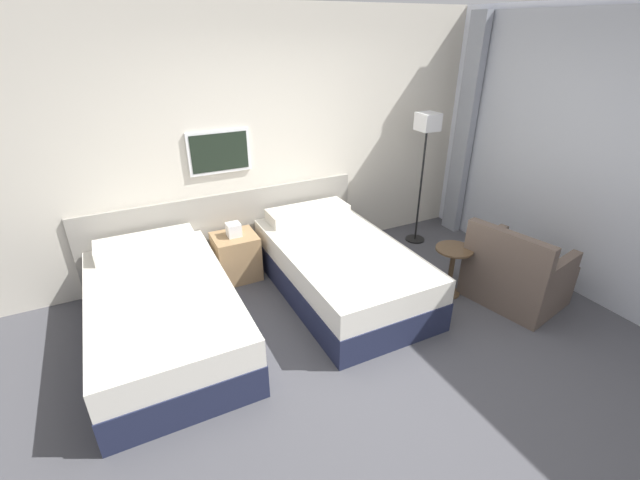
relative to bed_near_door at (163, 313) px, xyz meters
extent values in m
plane|color=#47474C|center=(1.48, -1.06, -0.28)|extent=(16.00, 16.00, 0.00)
cube|color=beige|center=(1.48, 1.06, 1.07)|extent=(10.00, 0.06, 2.70)
cube|color=gray|center=(0.86, 1.01, 0.17)|extent=(3.03, 0.04, 0.88)
cube|color=white|center=(0.86, 1.01, 1.06)|extent=(0.64, 0.03, 0.44)
cube|color=black|center=(0.86, 1.00, 1.06)|extent=(0.58, 0.01, 0.38)
cube|color=white|center=(3.97, -1.26, 1.07)|extent=(0.06, 4.59, 2.70)
cube|color=#B2B7C1|center=(3.93, -1.26, 1.04)|extent=(0.03, 4.22, 2.64)
cube|color=#8E939E|center=(3.84, 0.68, 1.04)|extent=(0.10, 0.24, 2.64)
cube|color=#1E233D|center=(0.00, -0.03, -0.13)|extent=(1.14, 2.01, 0.29)
cube|color=silver|center=(0.00, -0.03, 0.14)|extent=(1.13, 1.99, 0.24)
cube|color=silver|center=(0.00, 0.75, 0.32)|extent=(0.91, 0.34, 0.13)
cube|color=#1E233D|center=(1.73, -0.03, -0.13)|extent=(1.14, 2.01, 0.29)
cube|color=silver|center=(1.73, -0.03, 0.14)|extent=(1.13, 1.99, 0.24)
cube|color=silver|center=(1.73, 0.75, 0.32)|extent=(0.91, 0.34, 0.13)
cube|color=#9E7A51|center=(0.86, 0.75, -0.03)|extent=(0.45, 0.41, 0.50)
cube|color=white|center=(0.86, 0.75, 0.29)|extent=(0.14, 0.14, 0.14)
cylinder|color=black|center=(3.18, 0.60, -0.27)|extent=(0.24, 0.24, 0.02)
cylinder|color=black|center=(3.18, 0.60, 0.44)|extent=(0.02, 0.02, 1.39)
cube|color=white|center=(3.18, 0.60, 1.23)|extent=(0.23, 0.23, 0.20)
cylinder|color=brown|center=(2.70, -0.55, -0.27)|extent=(0.24, 0.24, 0.01)
cylinder|color=brown|center=(2.70, -0.55, -0.02)|extent=(0.05, 0.05, 0.49)
cylinder|color=brown|center=(2.70, -0.55, 0.24)|extent=(0.37, 0.37, 0.02)
cube|color=brown|center=(3.23, -0.91, -0.07)|extent=(0.87, 0.96, 0.42)
cube|color=brown|center=(2.93, -0.97, 0.35)|extent=(0.27, 0.83, 0.41)
cube|color=brown|center=(3.31, -1.27, 0.23)|extent=(0.61, 0.21, 0.18)
cube|color=brown|center=(3.15, -0.55, 0.23)|extent=(0.61, 0.21, 0.18)
camera|label=1|loc=(-0.14, -3.27, 2.20)|focal=24.00mm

